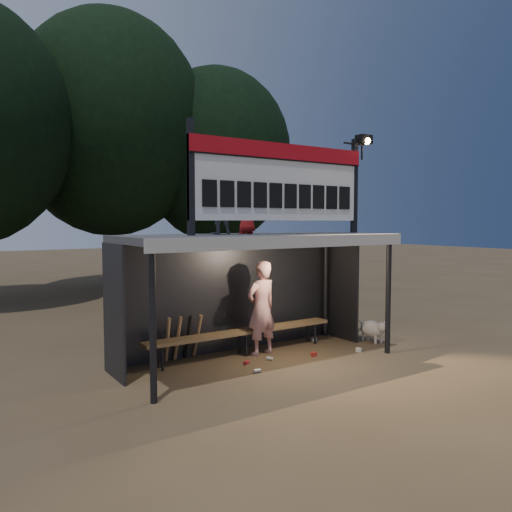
{
  "coord_description": "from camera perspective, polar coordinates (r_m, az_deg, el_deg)",
  "views": [
    {
      "loc": [
        -5.01,
        -7.41,
        2.56
      ],
      "look_at": [
        0.2,
        0.4,
        1.9
      ],
      "focal_mm": 35.0,
      "sensor_mm": 36.0,
      "label": 1
    }
  ],
  "objects": [
    {
      "name": "litter",
      "position": [
        9.62,
        4.66,
        -11.19
      ],
      "size": [
        2.53,
        1.26,
        0.08
      ],
      "color": "red",
      "rests_on": "ground"
    },
    {
      "name": "scoreboard_assembly",
      "position": [
        9.29,
        3.28,
        8.73
      ],
      "size": [
        4.1,
        0.27,
        1.99
      ],
      "color": "black",
      "rests_on": "dugout_shelter"
    },
    {
      "name": "bats",
      "position": [
        9.34,
        -8.37,
        -9.2
      ],
      "size": [
        0.68,
        0.35,
        0.84
      ],
      "color": "#A1764B",
      "rests_on": "ground"
    },
    {
      "name": "tree_right",
      "position": [
        20.68,
        -4.58,
        11.3
      ],
      "size": [
        6.08,
        6.08,
        8.72
      ],
      "color": "black",
      "rests_on": "ground"
    },
    {
      "name": "tree_mid",
      "position": [
        20.16,
        -16.34,
        14.15
      ],
      "size": [
        7.22,
        7.22,
        10.36
      ],
      "color": "#311F16",
      "rests_on": "ground"
    },
    {
      "name": "ground",
      "position": [
        9.3,
        0.35,
        -11.95
      ],
      "size": [
        80.0,
        80.0,
        0.0
      ],
      "primitive_type": "plane",
      "color": "#4F3C27",
      "rests_on": "ground"
    },
    {
      "name": "child_a",
      "position": [
        8.95,
        -4.36,
        5.51
      ],
      "size": [
        0.49,
        0.39,
        0.95
      ],
      "primitive_type": "imported",
      "rotation": [
        0.0,
        0.0,
        3.07
      ],
      "color": "gray",
      "rests_on": "dugout_shelter"
    },
    {
      "name": "player",
      "position": [
        9.56,
        0.62,
        -5.97
      ],
      "size": [
        0.7,
        0.51,
        1.8
      ],
      "primitive_type": "imported",
      "rotation": [
        0.0,
        0.0,
        3.26
      ],
      "color": "white",
      "rests_on": "ground"
    },
    {
      "name": "dugout_shelter",
      "position": [
        9.17,
        -0.5,
        -0.44
      ],
      "size": [
        5.1,
        2.08,
        2.32
      ],
      "color": "#434245",
      "rests_on": "ground"
    },
    {
      "name": "child_b",
      "position": [
        9.42,
        -1.08,
        5.18
      ],
      "size": [
        0.45,
        0.32,
        0.86
      ],
      "primitive_type": "imported",
      "rotation": [
        0.0,
        0.0,
        3.02
      ],
      "color": "#AD1A1B",
      "rests_on": "dugout_shelter"
    },
    {
      "name": "dog",
      "position": [
        10.94,
        13.27,
        -8.12
      ],
      "size": [
        0.36,
        0.81,
        0.49
      ],
      "color": "beige",
      "rests_on": "ground"
    },
    {
      "name": "bench",
      "position": [
        9.64,
        -1.5,
        -8.72
      ],
      "size": [
        4.0,
        0.35,
        0.48
      ],
      "color": "olive",
      "rests_on": "ground"
    }
  ]
}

